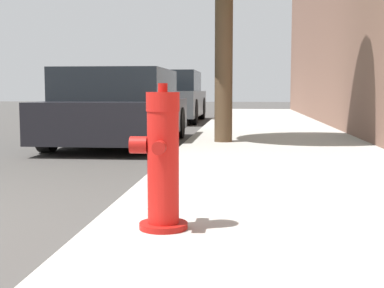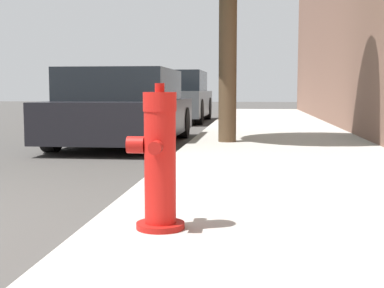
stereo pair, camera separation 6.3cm
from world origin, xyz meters
TOP-DOWN VIEW (x-y plane):
  - sidewalk_slab at (3.15, 0.00)m, footprint 2.82×40.00m
  - fire_hydrant at (2.20, 0.05)m, footprint 0.33×0.35m
  - parked_car_near at (0.53, 6.04)m, footprint 1.88×4.12m
  - parked_car_mid at (0.49, 12.75)m, footprint 1.76×4.31m

SIDE VIEW (x-z plane):
  - sidewalk_slab at x=3.15m, z-range 0.00..0.13m
  - fire_hydrant at x=2.20m, z-range 0.10..0.94m
  - parked_car_near at x=0.53m, z-range -0.02..1.27m
  - parked_car_mid at x=0.49m, z-range -0.02..1.47m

